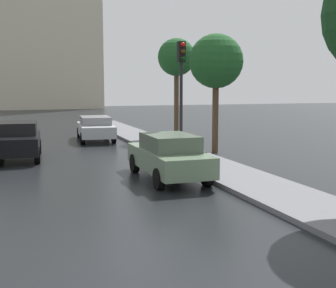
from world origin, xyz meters
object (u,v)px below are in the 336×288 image
(car_silver_near_kerb, at_px, (95,128))
(traffic_light, at_px, (181,80))
(car_black_mid_road, at_px, (17,140))
(street_tree_far, at_px, (216,62))
(car_green_far_ahead, at_px, (169,156))
(street_tree_mid, at_px, (177,59))

(car_silver_near_kerb, bearing_deg, traffic_light, -75.46)
(car_black_mid_road, height_order, street_tree_far, street_tree_far)
(car_green_far_ahead, relative_size, street_tree_far, 0.82)
(car_green_far_ahead, xyz_separation_m, street_tree_far, (3.86, 4.85, 3.28))
(car_black_mid_road, height_order, street_tree_mid, street_tree_mid)
(car_silver_near_kerb, xyz_separation_m, car_black_mid_road, (-4.14, -5.35, 0.09))
(car_silver_near_kerb, height_order, street_tree_mid, street_tree_mid)
(street_tree_mid, height_order, street_tree_far, street_tree_mid)
(car_green_far_ahead, xyz_separation_m, street_tree_mid, (4.09, 10.64, 3.76))
(traffic_light, bearing_deg, car_green_far_ahead, -120.09)
(car_black_mid_road, height_order, traffic_light, traffic_light)
(car_black_mid_road, relative_size, street_tree_far, 0.78)
(car_black_mid_road, bearing_deg, car_silver_near_kerb, -123.60)
(car_green_far_ahead, bearing_deg, street_tree_far, 51.71)
(car_silver_near_kerb, bearing_deg, car_black_mid_road, -123.45)
(car_black_mid_road, distance_m, traffic_light, 7.32)
(car_silver_near_kerb, height_order, traffic_light, traffic_light)
(car_green_far_ahead, height_order, traffic_light, traffic_light)
(car_black_mid_road, relative_size, traffic_light, 0.93)
(car_green_far_ahead, distance_m, street_tree_mid, 12.00)
(car_green_far_ahead, bearing_deg, street_tree_mid, 69.20)
(car_black_mid_road, height_order, car_green_far_ahead, car_black_mid_road)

